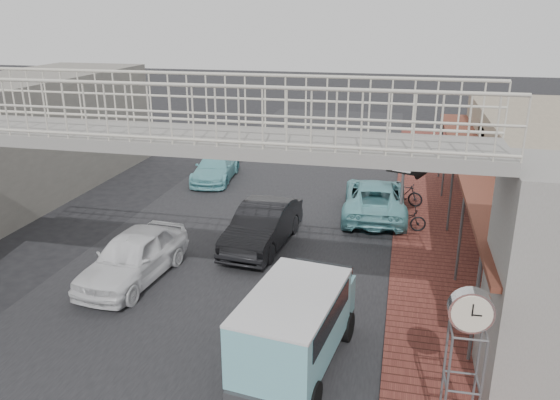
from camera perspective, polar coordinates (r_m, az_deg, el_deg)
The scene contains 14 objects.
ground at distance 16.92m, azimuth -6.06°, elevation -7.71°, with size 120.00×120.00×0.00m, color black.
road_strip at distance 16.91m, azimuth -6.06°, elevation -7.70°, with size 10.00×60.00×0.01m, color black.
sidewalk at distance 18.88m, azimuth 16.17°, elevation -5.30°, with size 3.00×40.00×0.10m, color brown.
footbridge at distance 12.25m, azimuth -12.55°, elevation -2.50°, with size 16.40×2.40×6.34m.
building_far_left at distance 26.35m, azimuth -25.21°, elevation 6.08°, with size 5.00×14.00×5.00m, color gray.
white_hatchback at distance 16.79m, azimuth -15.08°, elevation -5.72°, with size 1.75×4.36×1.48m, color white.
dark_sedan at distance 18.50m, azimuth -1.84°, elevation -2.68°, with size 1.57×4.51×1.49m, color black.
angkot_curb at distance 21.65m, azimuth 9.89°, elevation 0.21°, with size 2.35×5.11×1.42m, color #71BEC4.
angkot_far at distance 26.12m, azimuth -6.75°, elevation 3.39°, with size 1.70×4.19×1.22m, color #78C7D0.
angkot_van at distance 12.19m, azimuth 1.66°, elevation -12.30°, with size 2.31×4.20×1.96m.
motorcycle_near at distance 20.10m, azimuth 12.70°, elevation -1.98°, with size 0.58×1.67×0.88m, color black.
motorcycle_far at distance 22.82m, azimuth 12.81°, elevation 0.64°, with size 0.44×1.57×0.95m, color black.
street_clock at distance 9.94m, azimuth 19.22°, elevation -11.57°, with size 0.77×0.62×3.12m.
arrow_sign at distance 19.25m, azimuth 14.97°, elevation 3.53°, with size 1.91×1.29×3.16m.
Camera 1 is at (5.07, -14.26, 7.57)m, focal length 35.00 mm.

